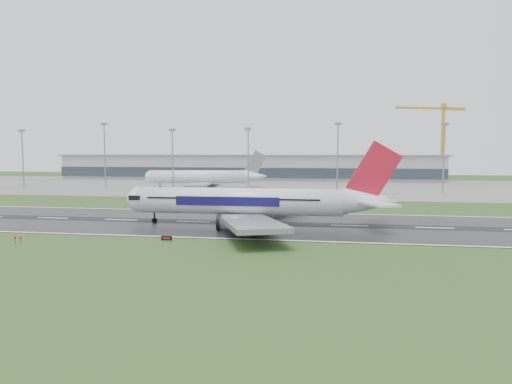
# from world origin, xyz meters

# --- Properties ---
(ground) EXTENTS (520.00, 520.00, 0.00)m
(ground) POSITION_xyz_m (0.00, 0.00, 0.00)
(ground) COLOR #27471A
(ground) RESTS_ON ground
(runway) EXTENTS (400.00, 45.00, 0.10)m
(runway) POSITION_xyz_m (0.00, 0.00, 0.05)
(runway) COLOR black
(runway) RESTS_ON ground
(apron) EXTENTS (400.00, 130.00, 0.08)m
(apron) POSITION_xyz_m (0.00, 125.00, 0.04)
(apron) COLOR slate
(apron) RESTS_ON ground
(terminal) EXTENTS (240.00, 36.00, 15.00)m
(terminal) POSITION_xyz_m (0.00, 185.00, 7.50)
(terminal) COLOR #989BA3
(terminal) RESTS_ON ground
(main_airliner) EXTENTS (68.10, 64.93, 19.90)m
(main_airliner) POSITION_xyz_m (37.37, -2.88, 10.05)
(main_airliner) COLOR silver
(main_airliner) RESTS_ON runway
(parked_airliner) EXTENTS (67.65, 64.03, 17.84)m
(parked_airliner) POSITION_xyz_m (-7.74, 107.48, 9.00)
(parked_airliner) COLOR white
(parked_airliner) RESTS_ON apron
(tower_crane) EXTENTS (46.01, 21.14, 47.79)m
(tower_crane) POSITION_xyz_m (123.29, 200.00, 23.90)
(tower_crane) COLOR gold
(tower_crane) RESTS_ON ground
(runway_sign) EXTENTS (2.31, 0.61, 1.04)m
(runway_sign) POSITION_xyz_m (22.25, -25.96, 0.52)
(runway_sign) COLOR black
(runway_sign) RESTS_ON ground
(floodmast_0) EXTENTS (0.64, 0.64, 27.88)m
(floodmast_0) POSITION_xyz_m (-100.01, 100.00, 13.94)
(floodmast_0) COLOR gray
(floodmast_0) RESTS_ON ground
(floodmast_1) EXTENTS (0.64, 0.64, 30.92)m
(floodmast_1) POSITION_xyz_m (-55.46, 100.00, 15.46)
(floodmast_1) COLOR gray
(floodmast_1) RESTS_ON ground
(floodmast_2) EXTENTS (0.64, 0.64, 27.69)m
(floodmast_2) POSITION_xyz_m (-20.65, 100.00, 13.84)
(floodmast_2) COLOR gray
(floodmast_2) RESTS_ON ground
(floodmast_3) EXTENTS (0.64, 0.64, 27.92)m
(floodmast_3) POSITION_xyz_m (16.14, 100.00, 13.96)
(floodmast_3) COLOR gray
(floodmast_3) RESTS_ON ground
(floodmast_4) EXTENTS (0.64, 0.64, 29.94)m
(floodmast_4) POSITION_xyz_m (57.28, 100.00, 14.97)
(floodmast_4) COLOR gray
(floodmast_4) RESTS_ON ground
(floodmast_5) EXTENTS (0.64, 0.64, 29.27)m
(floodmast_5) POSITION_xyz_m (102.94, 100.00, 14.63)
(floodmast_5) COLOR gray
(floodmast_5) RESTS_ON ground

